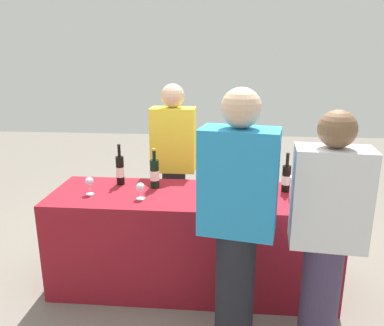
{
  "coord_description": "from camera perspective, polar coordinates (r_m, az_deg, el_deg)",
  "views": [
    {
      "loc": [
        0.24,
        -2.76,
        1.84
      ],
      "look_at": [
        0.0,
        0.0,
        1.04
      ],
      "focal_mm": 35.73,
      "sensor_mm": 36.0,
      "label": 1
    }
  ],
  "objects": [
    {
      "name": "tasting_table",
      "position": [
        3.13,
        -0.0,
        -11.44
      ],
      "size": [
        2.2,
        0.7,
        0.79
      ],
      "primitive_type": "cube",
      "color": "maroon",
      "rests_on": "ground_plane"
    },
    {
      "name": "wine_bottle_3",
      "position": [
        3.06,
        5.69,
        -1.93
      ],
      "size": [
        0.06,
        0.06,
        0.3
      ],
      "color": "black",
      "rests_on": "tasting_table"
    },
    {
      "name": "ground_plane",
      "position": [
        3.33,
        -0.0,
        -17.49
      ],
      "size": [
        12.0,
        12.0,
        0.0
      ],
      "primitive_type": "plane",
      "color": "slate"
    },
    {
      "name": "wine_glass_0",
      "position": [
        3.03,
        -15.08,
        -2.76
      ],
      "size": [
        0.06,
        0.06,
        0.14
      ],
      "color": "silver",
      "rests_on": "tasting_table"
    },
    {
      "name": "guest_1",
      "position": [
        2.37,
        19.39,
        -10.03
      ],
      "size": [
        0.44,
        0.27,
        1.55
      ],
      "rotation": [
        0.0,
        0.0,
        -0.1
      ],
      "color": "#3F3351",
      "rests_on": "ground_plane"
    },
    {
      "name": "wine_bottle_4",
      "position": [
        3.04,
        11.79,
        -2.27
      ],
      "size": [
        0.07,
        0.07,
        0.31
      ],
      "color": "black",
      "rests_on": "tasting_table"
    },
    {
      "name": "wine_bottle_6",
      "position": [
        3.12,
        16.33,
        -2.11
      ],
      "size": [
        0.06,
        0.06,
        0.32
      ],
      "color": "black",
      "rests_on": "tasting_table"
    },
    {
      "name": "wine_bottle_0",
      "position": [
        3.2,
        -10.68,
        -1.03
      ],
      "size": [
        0.07,
        0.07,
        0.34
      ],
      "color": "black",
      "rests_on": "tasting_table"
    },
    {
      "name": "wine_bottle_5",
      "position": [
        3.08,
        13.88,
        -2.18
      ],
      "size": [
        0.07,
        0.07,
        0.31
      ],
      "color": "black",
      "rests_on": "tasting_table"
    },
    {
      "name": "wine_glass_4",
      "position": [
        2.82,
        9.44,
        -4.06
      ],
      "size": [
        0.07,
        0.07,
        0.13
      ],
      "color": "silver",
      "rests_on": "tasting_table"
    },
    {
      "name": "guest_0",
      "position": [
        2.28,
        6.75,
        -8.53
      ],
      "size": [
        0.47,
        0.32,
        1.67
      ],
      "rotation": [
        0.0,
        0.0,
        -0.19
      ],
      "color": "black",
      "rests_on": "ground_plane"
    },
    {
      "name": "wine_glass_1",
      "position": [
        2.87,
        -7.72,
        -3.67
      ],
      "size": [
        0.07,
        0.07,
        0.13
      ],
      "color": "silver",
      "rests_on": "tasting_table"
    },
    {
      "name": "wine_glass_2",
      "position": [
        2.84,
        6.31,
        -3.55
      ],
      "size": [
        0.07,
        0.07,
        0.14
      ],
      "color": "silver",
      "rests_on": "tasting_table"
    },
    {
      "name": "wine_bottle_2",
      "position": [
        3.02,
        2.59,
        -1.92
      ],
      "size": [
        0.08,
        0.08,
        0.33
      ],
      "color": "black",
      "rests_on": "tasting_table"
    },
    {
      "name": "wine_bottle_1",
      "position": [
        3.08,
        -5.61,
        -1.55
      ],
      "size": [
        0.07,
        0.07,
        0.32
      ],
      "color": "black",
      "rests_on": "tasting_table"
    },
    {
      "name": "wine_glass_3",
      "position": [
        2.81,
        7.9,
        -3.91
      ],
      "size": [
        0.07,
        0.07,
        0.13
      ],
      "color": "silver",
      "rests_on": "tasting_table"
    },
    {
      "name": "wine_glass_5",
      "position": [
        2.89,
        15.12,
        -3.58
      ],
      "size": [
        0.07,
        0.07,
        0.15
      ],
      "color": "silver",
      "rests_on": "tasting_table"
    },
    {
      "name": "ice_bucket",
      "position": [
        2.96,
        16.45,
        -3.62
      ],
      "size": [
        0.22,
        0.22,
        0.17
      ],
      "primitive_type": "cylinder",
      "color": "silver",
      "rests_on": "tasting_table"
    },
    {
      "name": "server_pouring",
      "position": [
        3.57,
        -2.76,
        -0.01
      ],
      "size": [
        0.4,
        0.23,
        1.58
      ],
      "rotation": [
        0.0,
        0.0,
        3.13
      ],
      "color": "black",
      "rests_on": "ground_plane"
    }
  ]
}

